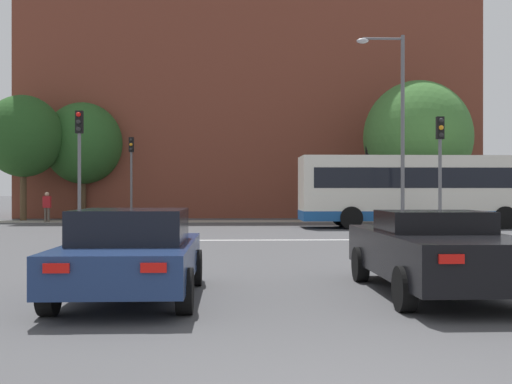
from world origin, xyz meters
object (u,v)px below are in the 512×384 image
Objects in this scene: car_roadster_right at (435,251)px; bus_crossing_lead at (420,189)px; car_saloon_left at (132,253)px; traffic_light_near_right at (440,157)px; pedestrian_waiting at (47,205)px; traffic_light_far_left at (131,165)px; street_lamp_junction at (396,114)px; traffic_light_near_left at (79,153)px; traffic_light_far_right at (368,169)px.

bus_crossing_lead reaches higher than car_roadster_right.
car_saloon_left is 15.48m from traffic_light_near_right.
car_roadster_right is 3.00× the size of pedestrian_waiting.
street_lamp_junction is at bearing -33.33° from traffic_light_far_left.
street_lamp_junction reaches higher than pedestrian_waiting.
traffic_light_near_left is at bearing 113.29° from bus_crossing_lead.
car_roadster_right is 15.56m from traffic_light_near_left.
traffic_light_near_left is (0.03, -11.86, -0.03)m from traffic_light_far_left.
traffic_light_near_right reaches higher than bus_crossing_lead.
bus_crossing_lead is 15.28m from traffic_light_far_left.
traffic_light_far_right is at bearing 86.19° from street_lamp_junction.
bus_crossing_lead is 2.55× the size of traffic_light_near_right.
bus_crossing_lead is at bearing 23.29° from traffic_light_near_left.
traffic_light_far_left is 1.07× the size of traffic_light_far_right.
bus_crossing_lead is 2.40× the size of traffic_light_far_left.
car_roadster_right is 24.77m from traffic_light_far_right.
street_lamp_junction reaches higher than traffic_light_far_right.
traffic_light_near_right is 21.15m from pedestrian_waiting.
traffic_light_far_left is at bearing 179.23° from traffic_light_far_right.
car_roadster_right is at bearing 2.97° from car_saloon_left.
pedestrian_waiting is at bearing -176.06° from traffic_light_far_left.
traffic_light_far_right is (-1.21, 5.65, 1.13)m from bus_crossing_lead.
pedestrian_waiting is at bearing 118.22° from car_roadster_right.
traffic_light_near_left is at bearing -163.05° from street_lamp_junction.
car_saloon_left is 0.95× the size of traffic_light_far_left.
traffic_light_far_left is (-3.92, 24.79, 2.34)m from car_saloon_left.
traffic_light_near_right is (8.94, 12.46, 2.18)m from car_saloon_left.
street_lamp_junction is at bearing 142.89° from bus_crossing_lead.
traffic_light_near_right is at bearing -43.81° from traffic_light_far_left.
traffic_light_near_right is 0.95× the size of traffic_light_near_left.
car_roadster_right is at bearing 124.85° from pedestrian_waiting.
traffic_light_far_left is at bearing 109.32° from car_roadster_right.
pedestrian_waiting is (-8.35, 24.49, 0.23)m from car_saloon_left.
traffic_light_near_right is at bearing -90.03° from traffic_light_far_right.
traffic_light_near_right reaches higher than traffic_light_far_right.
traffic_light_near_left is 0.55× the size of street_lamp_junction.
car_saloon_left is 21.54m from bus_crossing_lead.
pedestrian_waiting is (-4.42, -0.31, -2.11)m from traffic_light_far_left.
traffic_light_far_left is 0.56× the size of street_lamp_junction.
street_lamp_junction is at bearing 62.90° from car_saloon_left.
car_saloon_left is 1.01× the size of traffic_light_near_right.
traffic_light_near_right is (12.86, -12.34, -0.16)m from traffic_light_far_left.
traffic_light_near_right is 12.16m from traffic_light_far_right.
car_saloon_left is at bearing -81.01° from traffic_light_far_left.
traffic_light_far_right is 2.63× the size of pedestrian_waiting.
traffic_light_near_left is at bearing 117.30° from pedestrian_waiting.
traffic_light_far_right is at bearing 42.33° from traffic_light_near_left.
car_roadster_right is at bearing -99.50° from traffic_light_far_right.
car_saloon_left is 0.89× the size of car_roadster_right.
traffic_light_near_left is at bearing -89.85° from traffic_light_far_left.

